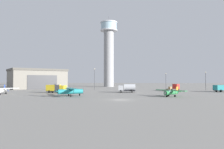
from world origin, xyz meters
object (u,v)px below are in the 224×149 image
(airplane_teal, at_px, (70,91))
(truck_flatbed_red, at_px, (174,88))
(truck_box_teal, at_px, (223,88))
(truck_fuel_tanker_silver, at_px, (127,88))
(airplane_white, at_px, (2,90))
(light_post_east, at_px, (206,79))
(truck_box_yellow, at_px, (56,88))
(light_post_north, at_px, (94,77))
(light_post_west, at_px, (166,79))
(airplane_green, at_px, (171,92))
(control_tower, at_px, (109,49))

(airplane_teal, relative_size, truck_flatbed_red, 1.70)
(truck_flatbed_red, xyz_separation_m, truck_box_teal, (17.01, -3.94, 0.15))
(truck_flatbed_red, xyz_separation_m, truck_fuel_tanker_silver, (-18.57, -10.80, 0.33))
(airplane_white, height_order, light_post_east, light_post_east)
(truck_box_yellow, bearing_deg, light_post_north, 73.25)
(light_post_west, height_order, light_post_north, light_post_north)
(airplane_green, bearing_deg, airplane_teal, -42.97)
(truck_box_teal, relative_size, light_post_north, 0.80)
(airplane_white, bearing_deg, control_tower, 136.40)
(airplane_green, distance_m, truck_box_teal, 31.95)
(truck_fuel_tanker_silver, bearing_deg, truck_flatbed_red, -150.68)
(airplane_white, relative_size, light_post_west, 1.28)
(control_tower, relative_size, airplane_teal, 4.37)
(airplane_teal, bearing_deg, control_tower, 55.42)
(airplane_green, bearing_deg, control_tower, -116.47)
(airplane_teal, xyz_separation_m, truck_fuel_tanker_silver, (15.53, 16.75, 0.15))
(control_tower, distance_m, truck_box_yellow, 61.57)
(airplane_teal, distance_m, truck_flatbed_red, 43.84)
(truck_fuel_tanker_silver, distance_m, light_post_east, 39.06)
(airplane_green, xyz_separation_m, truck_flatbed_red, (6.31, 25.78, 0.11))
(control_tower, bearing_deg, light_post_west, -43.53)
(truck_flatbed_red, relative_size, light_post_west, 0.78)
(truck_box_yellow, distance_m, light_post_west, 50.57)
(truck_box_yellow, xyz_separation_m, light_post_west, (42.17, 27.74, 3.04))
(light_post_north, bearing_deg, airplane_teal, -91.13)
(truck_fuel_tanker_silver, bearing_deg, light_post_north, -49.06)
(light_post_north, bearing_deg, truck_fuel_tanker_silver, -48.20)
(airplane_green, bearing_deg, light_post_east, -168.84)
(airplane_teal, xyz_separation_m, light_post_north, (0.66, 33.38, 4.09))
(light_post_east, bearing_deg, airplane_white, -156.97)
(light_post_east, bearing_deg, light_post_north, -176.91)
(light_post_east, bearing_deg, truck_fuel_tanker_silver, -150.35)
(airplane_green, relative_size, truck_fuel_tanker_silver, 1.24)
(light_post_west, distance_m, light_post_north, 33.29)
(airplane_white, bearing_deg, light_post_north, 118.53)
(airplane_green, height_order, light_post_north, light_post_north)
(truck_box_yellow, distance_m, truck_fuel_tanker_silver, 24.86)
(airplane_teal, relative_size, airplane_white, 1.04)
(truck_box_yellow, bearing_deg, airplane_white, -143.62)
(truck_flatbed_red, bearing_deg, light_post_east, -9.82)
(truck_box_yellow, height_order, light_post_west, light_post_west)
(airplane_green, distance_m, truck_fuel_tanker_silver, 19.36)
(truck_box_yellow, distance_m, light_post_north, 23.14)
(control_tower, height_order, airplane_white, control_tower)
(light_post_east, height_order, light_post_north, light_post_north)
(airplane_green, bearing_deg, airplane_white, -50.23)
(airplane_teal, relative_size, light_post_east, 1.28)
(truck_fuel_tanker_silver, relative_size, light_post_east, 0.75)
(truck_fuel_tanker_silver, relative_size, light_post_north, 0.63)
(airplane_green, distance_m, truck_box_yellow, 38.40)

